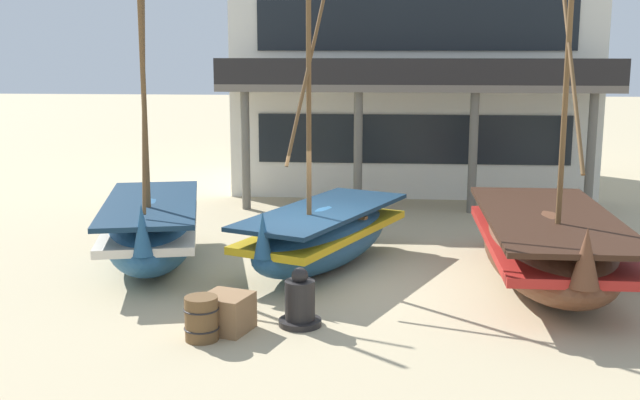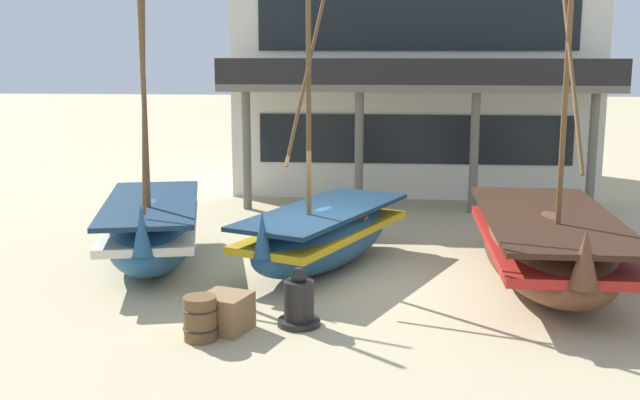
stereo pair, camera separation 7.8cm
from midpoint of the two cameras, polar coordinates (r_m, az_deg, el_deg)
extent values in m
plane|color=tan|center=(15.49, -0.18, -5.80)|extent=(120.00, 120.00, 0.00)
ellipsoid|color=#23517A|center=(16.21, 0.38, -2.77)|extent=(3.49, 5.10, 1.23)
cube|color=gold|center=(16.18, 0.38, -2.24)|extent=(3.43, 4.93, 0.15)
cube|color=#132C43|center=(16.09, 0.38, -0.81)|extent=(3.50, 5.03, 0.09)
cone|color=#23517A|center=(14.14, -4.06, -2.54)|extent=(0.45, 0.45, 0.86)
cylinder|color=brown|center=(15.24, -0.69, 7.77)|extent=(0.10, 0.10, 5.51)
cylinder|color=brown|center=(15.22, -0.69, 9.71)|extent=(0.79, 1.68, 3.69)
cube|color=brown|center=(16.43, 0.98, -1.04)|extent=(1.54, 0.79, 0.06)
ellipsoid|color=brown|center=(15.62, 16.36, -3.50)|extent=(2.39, 5.99, 1.37)
cube|color=red|center=(15.58, 16.39, -2.89)|extent=(2.41, 5.75, 0.16)
cube|color=#351E13|center=(15.48, 16.49, -1.23)|extent=(2.46, 5.87, 0.10)
cone|color=brown|center=(12.76, 18.87, -4.01)|extent=(0.47, 0.47, 0.96)
cylinder|color=brown|center=(14.43, 17.64, 8.88)|extent=(0.10, 0.10, 6.22)
cylinder|color=brown|center=(14.42, 17.76, 10.93)|extent=(0.10, 3.26, 4.19)
cube|color=brown|center=(15.94, 16.16, -1.42)|extent=(2.22, 0.18, 0.06)
ellipsoid|color=#23517A|center=(16.78, -11.97, -2.32)|extent=(2.87, 5.20, 1.36)
cube|color=silver|center=(16.75, -11.99, -1.76)|extent=(2.85, 5.01, 0.16)
cube|color=#132C43|center=(16.65, -12.06, -0.24)|extent=(2.90, 5.12, 0.09)
cone|color=#23517A|center=(14.35, -12.68, -2.12)|extent=(0.43, 0.43, 0.95)
cylinder|color=brown|center=(15.79, -12.48, 6.10)|extent=(0.10, 0.10, 4.50)
cylinder|color=brown|center=(15.76, -12.55, 7.72)|extent=(0.58, 2.24, 4.45)
cube|color=brown|center=(17.04, -11.95, -0.49)|extent=(1.71, 0.54, 0.06)
cylinder|color=black|center=(13.04, -1.36, -8.87)|extent=(0.71, 0.71, 0.10)
cylinder|color=black|center=(12.91, -1.37, -7.28)|extent=(0.50, 0.50, 0.66)
sphere|color=black|center=(12.79, -1.38, -5.51)|extent=(0.27, 0.27, 0.27)
cylinder|color=brown|center=(12.45, -8.52, -8.50)|extent=(0.52, 0.52, 0.70)
torus|color=black|center=(12.40, -8.54, -7.83)|extent=(0.56, 0.56, 0.03)
torus|color=black|center=(12.50, -8.50, -9.16)|extent=(0.56, 0.56, 0.03)
cube|color=olive|center=(12.81, -6.71, -8.11)|extent=(0.91, 0.91, 0.60)
cube|color=silver|center=(26.37, 6.81, 8.38)|extent=(10.96, 6.14, 6.60)
cube|color=black|center=(23.40, 6.96, 4.40)|extent=(9.21, 0.06, 1.45)
cube|color=black|center=(23.25, 7.15, 12.50)|extent=(9.21, 0.06, 1.45)
cube|color=#70665B|center=(22.24, 7.15, 8.15)|extent=(10.96, 2.13, 0.20)
cylinder|color=#666056|center=(21.98, -5.24, 3.58)|extent=(0.24, 0.24, 3.30)
cylinder|color=#666056|center=(21.65, 2.96, 3.49)|extent=(0.24, 0.24, 3.30)
cylinder|color=#666056|center=(21.77, 11.23, 3.34)|extent=(0.24, 0.24, 3.30)
cylinder|color=#666056|center=(22.33, 19.25, 3.12)|extent=(0.24, 0.24, 3.30)
cube|color=black|center=(21.20, 7.28, 9.23)|extent=(10.96, 0.08, 0.70)
camera|label=1|loc=(0.04, -89.86, 0.03)|focal=44.05mm
camera|label=2|loc=(0.04, 90.14, -0.03)|focal=44.05mm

